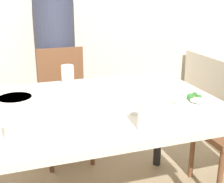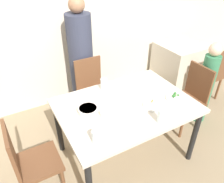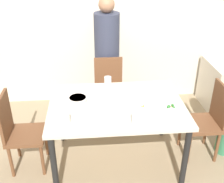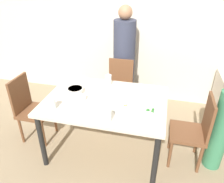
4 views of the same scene
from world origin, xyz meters
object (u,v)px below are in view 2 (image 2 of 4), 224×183
at_px(person_adult, 81,62).
at_px(glass_water_tall, 161,116).
at_px(chair_child_spot, 190,96).
at_px(person_child, 206,86).
at_px(plate_rice_adult, 154,105).
at_px(bowl_curry, 88,110).
at_px(chair_adult_spot, 92,89).

height_order(person_adult, glass_water_tall, person_adult).
height_order(chair_child_spot, person_child, person_child).
height_order(person_adult, plate_rice_adult, person_adult).
bearing_deg(person_child, chair_child_spot, 180.00).
bearing_deg(bowl_curry, person_child, -0.97).
relative_size(person_adult, bowl_curry, 8.24).
bearing_deg(plate_rice_adult, chair_adult_spot, 104.31).
xyz_separation_m(bowl_curry, glass_water_tall, (0.54, -0.47, 0.04)).
xyz_separation_m(person_adult, plate_rice_adult, (0.26, -1.35, 0.01)).
bearing_deg(person_adult, chair_adult_spot, -90.00).
distance_m(person_child, glass_water_tall, 1.29).
height_order(chair_adult_spot, chair_child_spot, same).
height_order(chair_child_spot, bowl_curry, chair_child_spot).
bearing_deg(plate_rice_adult, bowl_curry, 160.31).
distance_m(chair_adult_spot, bowl_curry, 0.92).
relative_size(chair_adult_spot, person_child, 0.77).
bearing_deg(glass_water_tall, bowl_curry, 139.23).
bearing_deg(chair_adult_spot, chair_child_spot, -37.13).
bearing_deg(bowl_curry, chair_adult_spot, 63.32).
height_order(chair_adult_spot, bowl_curry, chair_adult_spot).
distance_m(chair_child_spot, person_child, 0.28).
bearing_deg(chair_child_spot, glass_water_tall, -64.40).
distance_m(chair_child_spot, glass_water_tall, 1.07).
height_order(chair_child_spot, plate_rice_adult, chair_child_spot).
bearing_deg(chair_child_spot, chair_adult_spot, -127.13).
height_order(chair_adult_spot, person_child, person_child).
relative_size(chair_adult_spot, bowl_curry, 4.51).
distance_m(chair_adult_spot, plate_rice_adult, 1.08).
height_order(chair_adult_spot, glass_water_tall, same).
height_order(chair_adult_spot, plate_rice_adult, chair_adult_spot).
bearing_deg(bowl_curry, person_adult, 70.78).
height_order(chair_child_spot, glass_water_tall, same).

